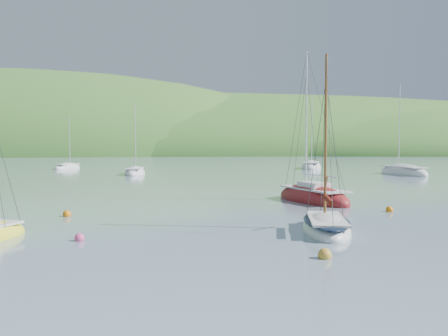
{
  "coord_description": "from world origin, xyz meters",
  "views": [
    {
      "loc": [
        -0.87,
        -18.19,
        4.01
      ],
      "look_at": [
        1.31,
        8.0,
        2.63
      ],
      "focal_mm": 40.0,
      "sensor_mm": 36.0,
      "label": 1
    }
  ],
  "objects": [
    {
      "name": "ground",
      "position": [
        0.0,
        0.0,
        0.0
      ],
      "size": [
        700.0,
        700.0,
        0.0
      ],
      "primitive_type": "plane",
      "color": "slate",
      "rests_on": "ground"
    },
    {
      "name": "distant_sloop_a",
      "position": [
        -6.75,
        43.83,
        0.17
      ],
      "size": [
        2.59,
        6.77,
        9.55
      ],
      "rotation": [
        0.0,
        0.0,
        -0.04
      ],
      "color": "white",
      "rests_on": "ground"
    },
    {
      "name": "distant_sloop_d",
      "position": [
        26.05,
        40.56,
        0.2
      ],
      "size": [
        4.42,
        8.95,
        12.23
      ],
      "rotation": [
        0.0,
        0.0,
        0.17
      ],
      "color": "white",
      "rests_on": "ground"
    },
    {
      "name": "mooring_buoys",
      "position": [
        1.06,
        4.33,
        0.12
      ],
      "size": [
        18.49,
        11.39,
        0.48
      ],
      "color": "gold",
      "rests_on": "ground"
    },
    {
      "name": "distant_sloop_c",
      "position": [
        -17.95,
        57.36,
        0.16
      ],
      "size": [
        4.01,
        6.39,
        8.6
      ],
      "rotation": [
        0.0,
        0.0,
        -0.34
      ],
      "color": "white",
      "rests_on": "ground"
    },
    {
      "name": "sloop_red",
      "position": [
        7.85,
        14.53,
        0.21
      ],
      "size": [
        4.79,
        7.88,
        11.02
      ],
      "rotation": [
        0.0,
        0.0,
        0.32
      ],
      "color": "maroon",
      "rests_on": "ground"
    },
    {
      "name": "daysailer_white",
      "position": [
        5.52,
        3.47,
        0.2
      ],
      "size": [
        3.04,
        5.86,
        8.58
      ],
      "rotation": [
        0.0,
        0.0,
        -0.18
      ],
      "color": "white",
      "rests_on": "ground"
    },
    {
      "name": "shoreline_hills",
      "position": [
        -9.66,
        172.42,
        0.0
      ],
      "size": [
        690.0,
        135.0,
        56.0
      ],
      "color": "#2F722B",
      "rests_on": "ground"
    },
    {
      "name": "distant_sloop_b",
      "position": [
        18.41,
        55.25,
        0.19
      ],
      "size": [
        5.09,
        8.65,
        11.65
      ],
      "rotation": [
        0.0,
        0.0,
        -0.29
      ],
      "color": "white",
      "rests_on": "ground"
    }
  ]
}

